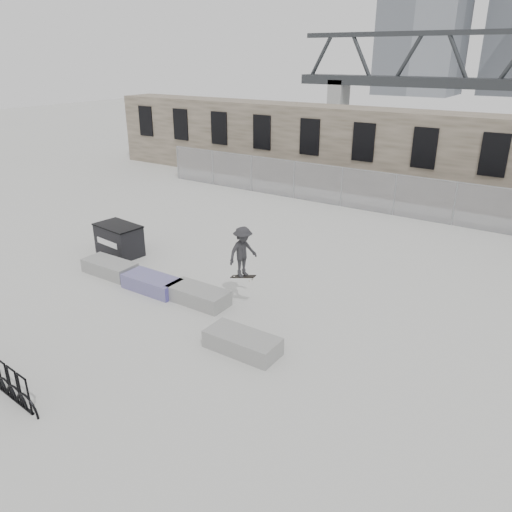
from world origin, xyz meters
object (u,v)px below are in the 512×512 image
(planter_offset, at_px, (242,342))
(dumpster, at_px, (119,240))
(planter_center_right, at_px, (198,295))
(planter_center_left, at_px, (152,283))
(skateboarder, at_px, (243,252))
(planter_far_left, at_px, (110,267))

(planter_offset, distance_m, dumpster, 8.40)
(dumpster, bearing_deg, planter_center_right, -9.40)
(planter_center_left, height_order, skateboarder, skateboarder)
(planter_offset, xyz_separation_m, dumpster, (-7.86, 2.93, 0.34))
(planter_center_right, relative_size, skateboarder, 1.20)
(planter_offset, relative_size, dumpster, 1.04)
(planter_far_left, distance_m, dumpster, 1.91)
(planter_offset, height_order, skateboarder, skateboarder)
(dumpster, bearing_deg, planter_center_left, -19.50)
(planter_far_left, bearing_deg, planter_center_left, -3.02)
(planter_center_left, xyz_separation_m, planter_offset, (4.55, -1.32, 0.00))
(planter_far_left, bearing_deg, planter_center_right, 0.59)
(planter_center_left, height_order, planter_offset, same)
(planter_offset, bearing_deg, skateboarder, 124.46)
(planter_center_right, xyz_separation_m, planter_offset, (2.73, -1.48, 0.00))
(planter_offset, height_order, dumpster, dumpster)
(planter_center_right, distance_m, dumpster, 5.34)
(planter_center_right, relative_size, planter_offset, 1.00)
(planter_far_left, relative_size, dumpster, 1.04)
(planter_far_left, xyz_separation_m, planter_center_left, (2.18, -0.12, 0.00))
(planter_far_left, distance_m, planter_center_left, 2.18)
(planter_far_left, relative_size, planter_center_left, 1.00)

